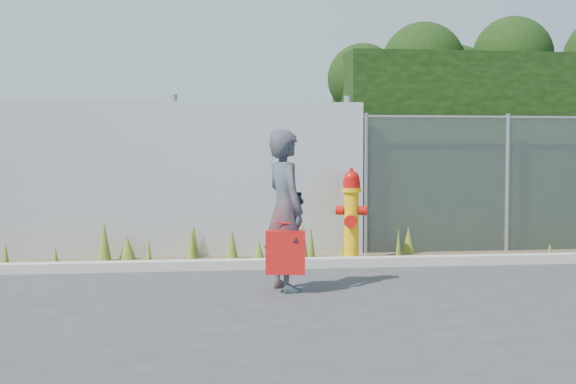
{
  "coord_description": "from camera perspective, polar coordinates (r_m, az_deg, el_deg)",
  "views": [
    {
      "loc": [
        -1.6,
        -8.34,
        1.52
      ],
      "look_at": [
        -0.3,
        1.4,
        1.0
      ],
      "focal_mm": 50.0,
      "sensor_mm": 36.0,
      "label": 1
    }
  ],
  "objects": [
    {
      "name": "ground",
      "position": [
        8.63,
        3.23,
        -7.12
      ],
      "size": [
        80.0,
        80.0,
        0.0
      ],
      "primitive_type": "plane",
      "color": "#353537",
      "rests_on": "ground"
    },
    {
      "name": "curb",
      "position": [
        10.37,
        1.36,
        -5.07
      ],
      "size": [
        16.0,
        0.22,
        0.12
      ],
      "primitive_type": "cube",
      "color": "#ABA59A",
      "rests_on": "ground"
    },
    {
      "name": "weed_strip",
      "position": [
        10.97,
        -4.75,
        -4.26
      ],
      "size": [
        16.0,
        1.32,
        0.54
      ],
      "color": "#4E402D",
      "rests_on": "ground"
    },
    {
      "name": "corrugated_fence",
      "position": [
        11.48,
        -15.84,
        0.83
      ],
      "size": [
        8.5,
        0.21,
        2.3
      ],
      "color": "silver",
      "rests_on": "ground"
    },
    {
      "name": "chainlink_fence",
      "position": [
        12.77,
        19.67,
        0.65
      ],
      "size": [
        6.5,
        0.07,
        2.05
      ],
      "color": "gray",
      "rests_on": "ground"
    },
    {
      "name": "hedge",
      "position": [
        13.82,
        18.86,
        4.7
      ],
      "size": [
        7.48,
        1.73,
        3.78
      ],
      "color": "black",
      "rests_on": "ground"
    },
    {
      "name": "fire_hydrant",
      "position": [
        10.91,
        4.54,
        -1.74
      ],
      "size": [
        0.43,
        0.38,
        1.27
      ],
      "rotation": [
        0.0,
        0.0,
        -0.28
      ],
      "color": "#E7AC0C",
      "rests_on": "ground"
    },
    {
      "name": "woman",
      "position": [
        8.62,
        -0.19,
        -1.3
      ],
      "size": [
        0.57,
        0.72,
        1.74
      ],
      "primitive_type": "imported",
      "rotation": [
        0.0,
        0.0,
        1.84
      ],
      "color": "#105D6A",
      "rests_on": "ground"
    },
    {
      "name": "red_tote_bag",
      "position": [
        8.47,
        -0.19,
        -4.3
      ],
      "size": [
        0.42,
        0.15,
        0.55
      ],
      "rotation": [
        0.0,
        0.0,
        -0.15
      ],
      "color": "red"
    },
    {
      "name": "black_shoulder_bag",
      "position": [
        8.81,
        0.23,
        -0.56
      ],
      "size": [
        0.22,
        0.09,
        0.17
      ],
      "rotation": [
        0.0,
        0.0,
        -0.23
      ],
      "color": "black"
    }
  ]
}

